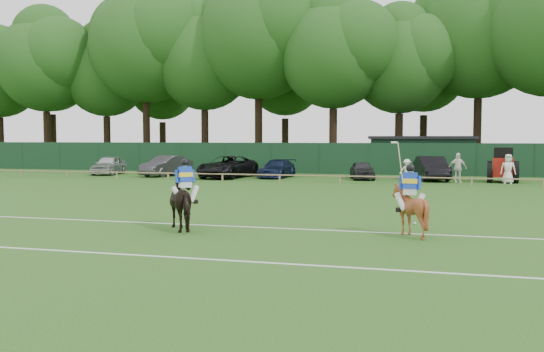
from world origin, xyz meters
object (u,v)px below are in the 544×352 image
(tractor, at_px, (503,166))
(spectator_left, at_px, (407,170))
(horse_dark, at_px, (185,203))
(estate_black, at_px, (432,168))
(utility_shed, at_px, (422,154))
(sedan_silver, at_px, (109,165))
(spectator_mid, at_px, (458,168))
(sedan_navy, at_px, (277,169))
(hatch_grey, at_px, (362,170))
(suv_black, at_px, (228,167))
(horse_chestnut, at_px, (410,210))
(spectator_right, at_px, (508,169))
(sedan_grey, at_px, (166,166))
(polo_ball, at_px, (415,223))

(tractor, bearing_deg, spectator_left, -163.35)
(horse_dark, xyz_separation_m, tractor, (12.13, 23.33, 0.23))
(estate_black, relative_size, utility_shed, 0.59)
(sedan_silver, distance_m, estate_black, 24.60)
(utility_shed, bearing_deg, spectator_mid, -76.97)
(spectator_mid, height_order, utility_shed, utility_shed)
(sedan_navy, bearing_deg, hatch_grey, 2.50)
(horse_dark, xyz_separation_m, suv_black, (-6.62, 22.73, -0.05))
(horse_chestnut, distance_m, spectator_mid, 21.64)
(spectator_left, bearing_deg, sedan_navy, 160.54)
(spectator_right, height_order, utility_shed, utility_shed)
(sedan_grey, xyz_separation_m, polo_ball, (18.75, -20.46, -0.73))
(horse_dark, bearing_deg, sedan_navy, -122.04)
(hatch_grey, bearing_deg, suv_black, 172.82)
(sedan_silver, height_order, estate_black, estate_black)
(sedan_navy, height_order, spectator_left, spectator_left)
(tractor, bearing_deg, sedan_navy, -175.75)
(suv_black, distance_m, spectator_left, 12.71)
(spectator_mid, bearing_deg, utility_shed, 93.39)
(hatch_grey, bearing_deg, utility_shed, 51.77)
(suv_black, height_order, polo_ball, suv_black)
(horse_chestnut, xyz_separation_m, sedan_silver, (-23.79, 23.22, -0.02))
(horse_dark, height_order, spectator_right, spectator_right)
(estate_black, height_order, tractor, tractor)
(sedan_grey, bearing_deg, hatch_grey, 14.44)
(horse_dark, xyz_separation_m, spectator_left, (6.08, 22.20, -0.09))
(sedan_silver, distance_m, utility_shed, 25.28)
(suv_black, relative_size, utility_shed, 0.68)
(hatch_grey, bearing_deg, tractor, -14.53)
(suv_black, xyz_separation_m, spectator_mid, (15.87, -0.58, 0.17))
(sedan_grey, xyz_separation_m, tractor, (23.91, -0.06, 0.30))
(horse_dark, height_order, horse_chestnut, horse_dark)
(sedan_grey, relative_size, spectator_right, 2.50)
(sedan_navy, relative_size, polo_ball, 50.02)
(hatch_grey, height_order, polo_ball, hatch_grey)
(sedan_navy, relative_size, tractor, 1.57)
(sedan_grey, distance_m, tractor, 23.91)
(sedan_navy, xyz_separation_m, tractor, (15.31, -0.48, 0.42))
(utility_shed, bearing_deg, tractor, -59.25)
(horse_chestnut, relative_size, polo_ball, 17.07)
(sedan_grey, distance_m, suv_black, 5.21)
(horse_chestnut, relative_size, spectator_mid, 0.79)
(spectator_right, distance_m, tractor, 1.26)
(estate_black, bearing_deg, hatch_grey, 173.43)
(horse_dark, xyz_separation_m, utility_shed, (6.98, 31.98, 0.70))
(suv_black, bearing_deg, sedan_grey, -178.89)
(sedan_navy, height_order, estate_black, estate_black)
(horse_chestnut, relative_size, spectator_left, 1.03)
(polo_ball, bearing_deg, hatch_grey, 100.88)
(sedan_silver, bearing_deg, sedan_navy, -10.07)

